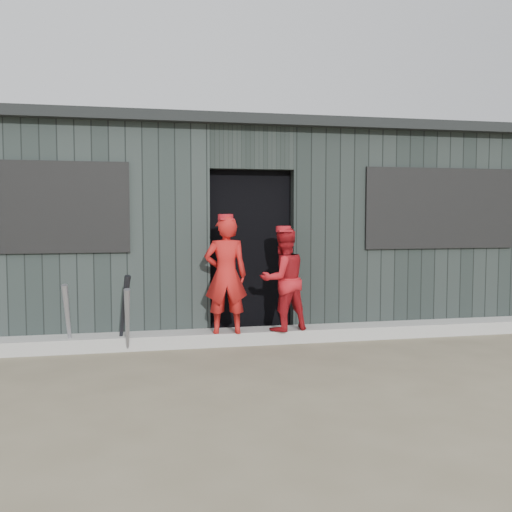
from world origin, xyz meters
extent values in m
plane|color=brown|center=(0.00, 0.00, 0.00)|extent=(80.00, 80.00, 0.00)
cube|color=#9D9D98|center=(0.00, 1.82, 0.07)|extent=(8.00, 0.36, 0.15)
cone|color=gray|center=(-2.05, 1.71, 0.37)|extent=(0.11, 0.28, 0.75)
cone|color=gray|center=(-1.44, 1.56, 0.35)|extent=(0.08, 0.28, 0.71)
cone|color=black|center=(-1.48, 1.69, 0.42)|extent=(0.19, 0.31, 0.84)
imported|color=red|center=(-0.37, 1.69, 0.80)|extent=(0.50, 0.35, 1.30)
imported|color=#AB151C|center=(0.30, 1.72, 0.73)|extent=(0.67, 0.58, 1.17)
imported|color=silver|center=(0.27, 2.45, 0.65)|extent=(0.71, 0.55, 1.30)
cube|color=black|center=(0.00, 3.50, 1.20)|extent=(7.60, 2.70, 2.20)
cube|color=#2A3230|center=(-2.25, 2.10, 1.25)|extent=(3.50, 0.20, 2.50)
cube|color=#252C29|center=(2.25, 2.10, 1.25)|extent=(3.50, 0.20, 2.50)
cube|color=#242B29|center=(0.00, 2.10, 2.25)|extent=(1.00, 0.20, 0.50)
cube|color=#2A322F|center=(3.90, 3.50, 1.25)|extent=(0.20, 3.00, 2.50)
cube|color=#2B3330|center=(0.00, 4.90, 1.25)|extent=(8.00, 0.20, 2.50)
cube|color=black|center=(0.00, 3.50, 2.56)|extent=(8.30, 3.30, 0.12)
cube|color=black|center=(-2.40, 1.98, 1.55)|extent=(2.00, 0.04, 1.00)
cube|color=black|center=(2.40, 1.98, 1.55)|extent=(2.00, 0.04, 1.00)
cube|color=black|center=(-0.11, 2.47, 1.35)|extent=(0.24, 0.24, 0.93)
cube|color=black|center=(0.13, 2.48, 1.30)|extent=(0.24, 0.22, 0.82)
camera|label=1|loc=(-1.32, -4.53, 1.45)|focal=40.00mm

